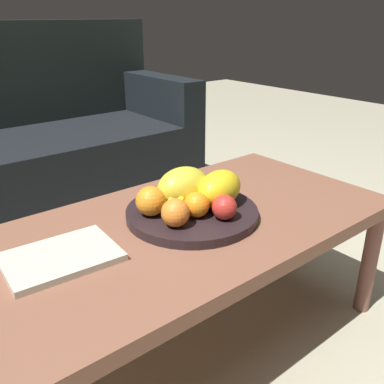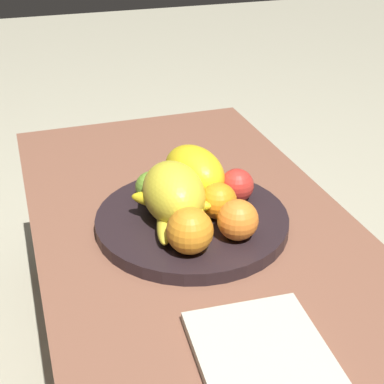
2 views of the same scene
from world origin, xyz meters
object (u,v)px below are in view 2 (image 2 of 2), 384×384
at_px(coffee_table, 206,260).
at_px(fruit_bowl, 192,221).
at_px(orange_right, 238,220).
at_px(banana_bunch, 173,211).
at_px(melon_smaller_beside, 194,172).
at_px(apple_left, 237,185).
at_px(orange_front, 190,231).
at_px(magazine, 268,366).
at_px(melon_large_front, 174,193).
at_px(apple_front, 151,187).
at_px(orange_left, 219,201).

distance_m(coffee_table, fruit_bowl, 0.08).
height_order(orange_right, banana_bunch, orange_right).
bearing_deg(fruit_bowl, melon_smaller_beside, -21.53).
bearing_deg(apple_left, fruit_bowl, 104.52).
distance_m(melon_smaller_beside, orange_front, 0.20).
bearing_deg(magazine, melon_large_front, 6.78).
xyz_separation_m(fruit_bowl, melon_large_front, (-0.00, 0.04, 0.07)).
distance_m(apple_front, magazine, 0.45).
xyz_separation_m(fruit_bowl, apple_front, (0.08, 0.06, 0.04)).
height_order(fruit_bowl, orange_right, orange_right).
bearing_deg(melon_large_front, magazine, -176.98).
distance_m(coffee_table, magazine, 0.32).
relative_size(orange_front, orange_left, 1.17).
distance_m(orange_front, banana_bunch, 0.09).
relative_size(fruit_bowl, orange_left, 5.31).
height_order(orange_left, apple_front, orange_left).
bearing_deg(apple_front, fruit_bowl, -142.47).
bearing_deg(orange_left, melon_smaller_beside, 9.16).
bearing_deg(apple_left, melon_smaller_beside, 56.06).
relative_size(coffee_table, apple_left, 18.72).
distance_m(coffee_table, orange_right, 0.12).
bearing_deg(orange_front, fruit_bowl, -20.20).
distance_m(apple_front, apple_left, 0.17).
distance_m(orange_left, magazine, 0.36).
relative_size(coffee_table, melon_large_front, 7.83).
xyz_separation_m(melon_smaller_beside, apple_left, (-0.05, -0.07, -0.02)).
relative_size(orange_right, magazine, 0.29).
xyz_separation_m(orange_right, apple_front, (0.17, 0.11, -0.01)).
xyz_separation_m(coffee_table, melon_smaller_beside, (0.13, -0.02, 0.12)).
bearing_deg(apple_left, orange_right, 158.22).
relative_size(apple_left, magazine, 0.26).
xyz_separation_m(melon_large_front, orange_right, (-0.09, -0.09, -0.02)).
bearing_deg(melon_smaller_beside, melon_large_front, 139.71).
distance_m(melon_large_front, apple_left, 0.14).
bearing_deg(melon_smaller_beside, apple_front, 88.70).
bearing_deg(melon_large_front, orange_right, -136.79).
relative_size(melon_large_front, orange_right, 2.17).
bearing_deg(banana_bunch, fruit_bowl, -64.57).
relative_size(coffee_table, melon_smaller_beside, 8.10).
bearing_deg(fruit_bowl, orange_left, -115.11).
relative_size(apple_front, apple_left, 0.93).
relative_size(coffee_table, orange_front, 15.38).
distance_m(orange_front, magazine, 0.27).
bearing_deg(magazine, orange_right, -10.06).
bearing_deg(banana_bunch, orange_front, -178.43).
relative_size(coffee_table, fruit_bowl, 3.39).
bearing_deg(magazine, melon_smaller_beside, -2.06).
bearing_deg(apple_left, melon_large_front, 101.89).
xyz_separation_m(orange_left, apple_left, (0.05, -0.06, -0.00)).
xyz_separation_m(orange_left, orange_right, (-0.08, -0.01, 0.00)).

